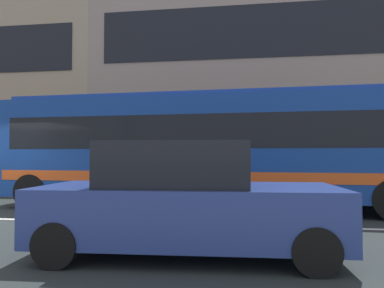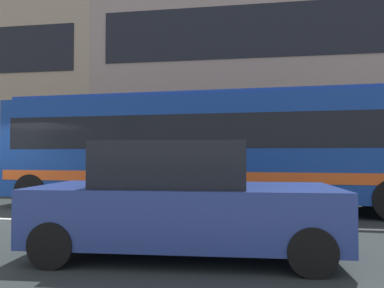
% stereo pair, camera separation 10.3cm
% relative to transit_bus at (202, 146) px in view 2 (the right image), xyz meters
% --- Properties ---
extents(hedge_row_far, '(15.21, 1.10, 0.84)m').
position_rel_transit_bus_xyz_m(hedge_row_far, '(-2.59, 3.89, -1.38)').
color(hedge_row_far, '#204414').
rests_on(hedge_row_far, ground_plane).
extents(apartment_block_right, '(21.94, 8.69, 12.73)m').
position_rel_transit_bus_xyz_m(apartment_block_right, '(4.34, 11.11, 4.56)').
color(apartment_block_right, '#A28D82').
rests_on(apartment_block_right, ground_plane).
extents(transit_bus, '(11.66, 3.15, 3.27)m').
position_rel_transit_bus_xyz_m(transit_bus, '(0.00, 0.00, 0.00)').
color(transit_bus, navy).
rests_on(transit_bus, ground_plane).
extents(sedan_oncoming, '(4.65, 2.16, 1.75)m').
position_rel_transit_bus_xyz_m(sedan_oncoming, '(0.34, -5.05, -0.97)').
color(sedan_oncoming, navy).
rests_on(sedan_oncoming, ground_plane).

